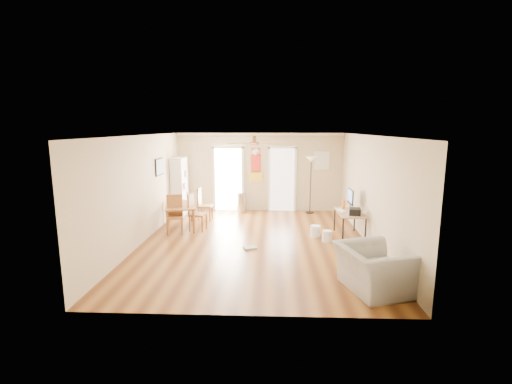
{
  "coord_description": "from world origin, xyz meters",
  "views": [
    {
      "loc": [
        0.38,
        -8.49,
        2.78
      ],
      "look_at": [
        0.0,
        0.6,
        1.15
      ],
      "focal_mm": 25.36,
      "sensor_mm": 36.0,
      "label": 1
    }
  ],
  "objects_px": {
    "dining_chair_right_b": "(198,212)",
    "armchair": "(373,269)",
    "trash_can": "(241,202)",
    "computer_desk": "(349,224)",
    "wastebasket_a": "(315,231)",
    "printer": "(355,212)",
    "dining_chair_near": "(175,215)",
    "bookshelf": "(180,186)",
    "dining_chair_right_a": "(205,204)",
    "wastebasket_b": "(327,236)",
    "dining_table": "(180,216)",
    "torchiere_lamp": "(311,185)"
  },
  "relations": [
    {
      "from": "wastebasket_b",
      "to": "armchair",
      "type": "relative_size",
      "value": 0.23
    },
    {
      "from": "computer_desk",
      "to": "dining_table",
      "type": "bearing_deg",
      "value": 171.46
    },
    {
      "from": "bookshelf",
      "to": "wastebasket_b",
      "type": "xyz_separation_m",
      "value": [
        4.32,
        -2.68,
        -0.78
      ]
    },
    {
      "from": "wastebasket_a",
      "to": "armchair",
      "type": "bearing_deg",
      "value": -78.74
    },
    {
      "from": "dining_chair_right_b",
      "to": "torchiere_lamp",
      "type": "relative_size",
      "value": 0.55
    },
    {
      "from": "dining_chair_right_b",
      "to": "computer_desk",
      "type": "distance_m",
      "value": 4.02
    },
    {
      "from": "bookshelf",
      "to": "wastebasket_a",
      "type": "height_order",
      "value": "bookshelf"
    },
    {
      "from": "dining_chair_right_a",
      "to": "trash_can",
      "type": "bearing_deg",
      "value": -39.15
    },
    {
      "from": "dining_chair_right_a",
      "to": "trash_can",
      "type": "height_order",
      "value": "dining_chair_right_a"
    },
    {
      "from": "bookshelf",
      "to": "wastebasket_a",
      "type": "bearing_deg",
      "value": -18.82
    },
    {
      "from": "dining_table",
      "to": "wastebasket_a",
      "type": "height_order",
      "value": "dining_table"
    },
    {
      "from": "printer",
      "to": "dining_chair_right_b",
      "type": "bearing_deg",
      "value": -178.63
    },
    {
      "from": "dining_table",
      "to": "dining_chair_right_a",
      "type": "relative_size",
      "value": 1.37
    },
    {
      "from": "dining_table",
      "to": "wastebasket_b",
      "type": "height_order",
      "value": "dining_table"
    },
    {
      "from": "wastebasket_a",
      "to": "armchair",
      "type": "relative_size",
      "value": 0.25
    },
    {
      "from": "dining_table",
      "to": "computer_desk",
      "type": "height_order",
      "value": "dining_table"
    },
    {
      "from": "trash_can",
      "to": "computer_desk",
      "type": "relative_size",
      "value": 0.54
    },
    {
      "from": "bookshelf",
      "to": "torchiere_lamp",
      "type": "xyz_separation_m",
      "value": [
        4.22,
        0.36,
        0.01
      ]
    },
    {
      "from": "torchiere_lamp",
      "to": "wastebasket_a",
      "type": "xyz_separation_m",
      "value": [
        -0.14,
        -2.64,
        -0.78
      ]
    },
    {
      "from": "dining_chair_near",
      "to": "armchair",
      "type": "distance_m",
      "value": 5.38
    },
    {
      "from": "trash_can",
      "to": "dining_chair_near",
      "type": "bearing_deg",
      "value": -121.08
    },
    {
      "from": "bookshelf",
      "to": "torchiere_lamp",
      "type": "bearing_deg",
      "value": 15.25
    },
    {
      "from": "trash_can",
      "to": "wastebasket_b",
      "type": "distance_m",
      "value": 3.92
    },
    {
      "from": "computer_desk",
      "to": "bookshelf",
      "type": "bearing_deg",
      "value": 155.42
    },
    {
      "from": "dining_chair_right_a",
      "to": "wastebasket_a",
      "type": "distance_m",
      "value": 3.53
    },
    {
      "from": "dining_chair_right_b",
      "to": "computer_desk",
      "type": "relative_size",
      "value": 0.82
    },
    {
      "from": "dining_table",
      "to": "wastebasket_a",
      "type": "distance_m",
      "value": 3.75
    },
    {
      "from": "armchair",
      "to": "wastebasket_b",
      "type": "bearing_deg",
      "value": -8.49
    },
    {
      "from": "dining_chair_near",
      "to": "wastebasket_a",
      "type": "distance_m",
      "value": 3.71
    },
    {
      "from": "wastebasket_a",
      "to": "wastebasket_b",
      "type": "bearing_deg",
      "value": -59.33
    },
    {
      "from": "dining_chair_right_b",
      "to": "armchair",
      "type": "bearing_deg",
      "value": -125.08
    },
    {
      "from": "dining_chair_right_a",
      "to": "armchair",
      "type": "relative_size",
      "value": 0.82
    },
    {
      "from": "bookshelf",
      "to": "dining_chair_near",
      "type": "relative_size",
      "value": 1.82
    },
    {
      "from": "torchiere_lamp",
      "to": "printer",
      "type": "relative_size",
      "value": 5.88
    },
    {
      "from": "dining_chair_right_b",
      "to": "computer_desk",
      "type": "bearing_deg",
      "value": -87.96
    },
    {
      "from": "dining_chair_right_a",
      "to": "wastebasket_b",
      "type": "bearing_deg",
      "value": -117.92
    },
    {
      "from": "bookshelf",
      "to": "dining_chair_right_b",
      "type": "relative_size",
      "value": 1.81
    },
    {
      "from": "dining_table",
      "to": "armchair",
      "type": "xyz_separation_m",
      "value": [
        4.3,
        -3.79,
        0.05
      ]
    },
    {
      "from": "dining_chair_right_a",
      "to": "wastebasket_b",
      "type": "height_order",
      "value": "dining_chair_right_a"
    },
    {
      "from": "dining_chair_right_b",
      "to": "wastebasket_a",
      "type": "height_order",
      "value": "dining_chair_right_b"
    },
    {
      "from": "trash_can",
      "to": "wastebasket_a",
      "type": "distance_m",
      "value": 3.45
    },
    {
      "from": "torchiere_lamp",
      "to": "printer",
      "type": "bearing_deg",
      "value": -75.12
    },
    {
      "from": "torchiere_lamp",
      "to": "wastebasket_a",
      "type": "distance_m",
      "value": 2.76
    },
    {
      "from": "torchiere_lamp",
      "to": "wastebasket_b",
      "type": "bearing_deg",
      "value": -88.09
    },
    {
      "from": "dining_chair_right_b",
      "to": "printer",
      "type": "relative_size",
      "value": 3.21
    },
    {
      "from": "bookshelf",
      "to": "printer",
      "type": "xyz_separation_m",
      "value": [
        5.0,
        -2.56,
        -0.17
      ]
    },
    {
      "from": "computer_desk",
      "to": "armchair",
      "type": "relative_size",
      "value": 1.04
    },
    {
      "from": "torchiere_lamp",
      "to": "dining_chair_near",
      "type": "bearing_deg",
      "value": -146.77
    },
    {
      "from": "dining_chair_right_b",
      "to": "trash_can",
      "type": "relative_size",
      "value": 1.51
    },
    {
      "from": "trash_can",
      "to": "wastebasket_a",
      "type": "relative_size",
      "value": 2.27
    }
  ]
}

